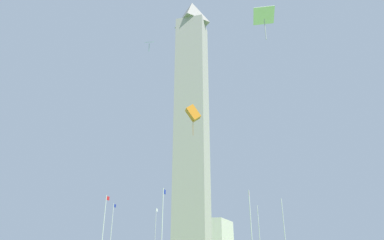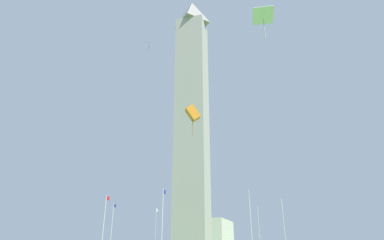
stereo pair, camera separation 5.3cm
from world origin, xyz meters
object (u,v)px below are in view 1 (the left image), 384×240
at_px(kite_orange_box, 193,113).
at_px(flagpole_s, 163,218).
at_px(flagpole_n, 209,226).
at_px(flagpole_nw, 259,225).
at_px(kite_white_diamond, 264,16).
at_px(flagpole_se, 104,221).
at_px(flagpole_w, 284,222).
at_px(flagpole_ne, 156,226).
at_px(flagpole_sw, 251,218).
at_px(obelisk_monument, 192,107).
at_px(distant_building, 208,233).
at_px(flagpole_e, 112,224).
at_px(kite_green_diamond, 149,43).

bearing_deg(kite_orange_box, flagpole_s, 27.60).
distance_m(flagpole_n, kite_orange_box, 51.76).
relative_size(flagpole_n, flagpole_nw, 1.00).
bearing_deg(kite_white_diamond, flagpole_s, 28.47).
height_order(flagpole_s, kite_white_diamond, kite_white_diamond).
height_order(flagpole_se, flagpole_w, same).
height_order(flagpole_ne, flagpole_w, same).
height_order(flagpole_sw, kite_orange_box, kite_orange_box).
bearing_deg(flagpole_ne, flagpole_s, -157.50).
relative_size(flagpole_se, kite_orange_box, 2.99).
height_order(obelisk_monument, flagpole_sw, obelisk_monument).
distance_m(flagpole_n, distant_building, 32.97).
bearing_deg(obelisk_monument, flagpole_se, 134.87).
xyz_separation_m(flagpole_ne, flagpole_se, (-23.90, 0.00, 0.00)).
distance_m(flagpole_n, flagpole_s, 33.80).
xyz_separation_m(obelisk_monument, kite_white_diamond, (-45.84, -15.72, -15.83)).
bearing_deg(distant_building, flagpole_nw, -153.02).
relative_size(flagpole_e, flagpole_se, 1.00).
bearing_deg(kite_white_diamond, kite_green_diamond, 35.63).
bearing_deg(flagpole_ne, flagpole_nw, -90.00).
distance_m(flagpole_n, flagpole_e, 23.90).
bearing_deg(flagpole_nw, obelisk_monument, 135.13).
bearing_deg(flagpole_se, kite_green_diamond, -133.69).
height_order(flagpole_w, kite_orange_box, kite_orange_box).
distance_m(kite_orange_box, distant_building, 84.52).
relative_size(flagpole_ne, distant_building, 0.32).
bearing_deg(flagpole_se, obelisk_monument, -45.13).
relative_size(flagpole_ne, kite_orange_box, 2.99).
xyz_separation_m(kite_white_diamond, kite_green_diamond, (23.82, 17.07, 17.85)).
bearing_deg(flagpole_w, kite_green_diamond, 140.42).
bearing_deg(kite_white_diamond, flagpole_se, 39.19).
xyz_separation_m(flagpole_ne, flagpole_nw, (-0.00, -23.90, 0.00)).
bearing_deg(obelisk_monument, kite_orange_box, -165.49).
relative_size(kite_white_diamond, kite_orange_box, 0.56).
distance_m(flagpole_n, kite_green_diamond, 46.99).
xyz_separation_m(flagpole_e, flagpole_s, (-16.90, -16.90, 0.00)).
bearing_deg(flagpole_ne, flagpole_sw, -135.00).
bearing_deg(flagpole_ne, distant_building, -7.64).
xyz_separation_m(flagpole_sw, kite_orange_box, (-21.47, 3.32, 8.47)).
distance_m(flagpole_s, distant_building, 66.39).
height_order(obelisk_monument, kite_green_diamond, obelisk_monument).
bearing_deg(flagpole_n, flagpole_w, -135.00).
bearing_deg(kite_white_diamond, flagpole_sw, 6.34).
xyz_separation_m(flagpole_sw, kite_white_diamond, (-33.95, -3.77, 8.37)).
height_order(flagpole_sw, flagpole_w, same).
xyz_separation_m(flagpole_nw, kite_green_diamond, (-34.03, 13.30, 26.21)).
bearing_deg(obelisk_monument, flagpole_ne, 44.87).
xyz_separation_m(flagpole_ne, kite_green_diamond, (-34.03, -10.60, 26.21)).
height_order(flagpole_e, flagpole_nw, same).
distance_m(flagpole_sw, flagpole_nw, 23.90).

